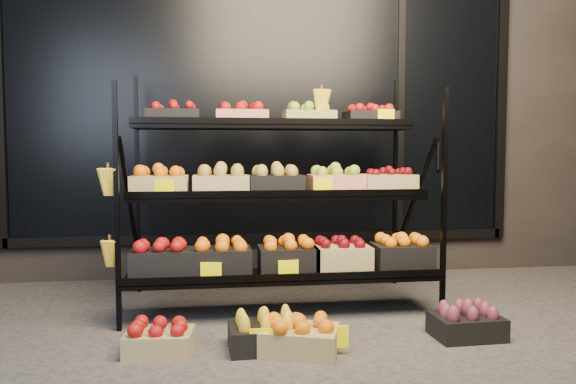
{
  "coord_description": "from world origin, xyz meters",
  "views": [
    {
      "loc": [
        -0.47,
        -3.26,
        1.08
      ],
      "look_at": [
        0.06,
        0.55,
        0.81
      ],
      "focal_mm": 35.0,
      "sensor_mm": 36.0,
      "label": 1
    }
  ],
  "objects": [
    {
      "name": "ground",
      "position": [
        0.0,
        0.0,
        0.0
      ],
      "size": [
        24.0,
        24.0,
        0.0
      ],
      "primitive_type": "plane",
      "color": "#514F4C",
      "rests_on": "ground"
    },
    {
      "name": "building",
      "position": [
        0.0,
        2.59,
        1.75
      ],
      "size": [
        6.0,
        2.08,
        3.5
      ],
      "color": "#2D2826",
      "rests_on": "ground"
    },
    {
      "name": "display_rack",
      "position": [
        -0.01,
        0.6,
        0.79
      ],
      "size": [
        2.18,
        1.02,
        1.66
      ],
      "color": "black",
      "rests_on": "ground"
    },
    {
      "name": "tag_floor_a",
      "position": [
        -0.21,
        -0.4,
        0.06
      ],
      "size": [
        0.13,
        0.01,
        0.12
      ],
      "primitive_type": "cube",
      "color": "#FFF300",
      "rests_on": "ground"
    },
    {
      "name": "tag_floor_b",
      "position": [
        0.19,
        -0.4,
        0.06
      ],
      "size": [
        0.13,
        0.01,
        0.12
      ],
      "primitive_type": "cube",
      "color": "#FFF300",
      "rests_on": "ground"
    },
    {
      "name": "floor_crate_left",
      "position": [
        -0.75,
        -0.24,
        0.09
      ],
      "size": [
        0.38,
        0.29,
        0.18
      ],
      "rotation": [
        0.0,
        0.0,
        -0.1
      ],
      "color": "tan",
      "rests_on": "ground"
    },
    {
      "name": "floor_crate_midleft",
      "position": [
        -0.18,
        -0.26,
        0.09
      ],
      "size": [
        0.4,
        0.3,
        0.2
      ],
      "rotation": [
        0.0,
        0.0,
        0.03
      ],
      "color": "black",
      "rests_on": "ground"
    },
    {
      "name": "floor_crate_midright",
      "position": [
        -0.0,
        -0.34,
        0.09
      ],
      "size": [
        0.48,
        0.41,
        0.2
      ],
      "rotation": [
        0.0,
        0.0,
        -0.33
      ],
      "color": "tan",
      "rests_on": "ground"
    },
    {
      "name": "floor_crate_right",
      "position": [
        1.0,
        -0.23,
        0.09
      ],
      "size": [
        0.4,
        0.3,
        0.2
      ],
      "rotation": [
        0.0,
        0.0,
        0.04
      ],
      "color": "black",
      "rests_on": "ground"
    }
  ]
}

